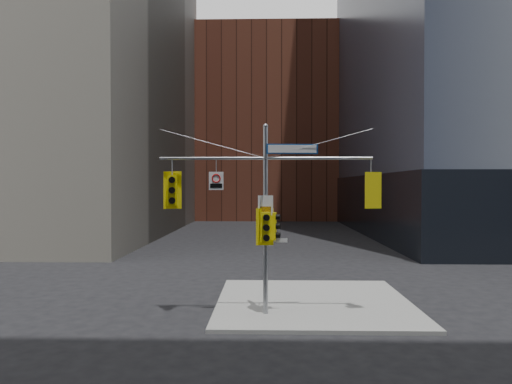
{
  "coord_description": "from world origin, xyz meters",
  "views": [
    {
      "loc": [
        0.05,
        -15.13,
        4.97
      ],
      "look_at": [
        -0.36,
        2.0,
        4.73
      ],
      "focal_mm": 32.0,
      "sensor_mm": 36.0,
      "label": 1
    }
  ],
  "objects_px": {
    "regulatory_sign_arm": "(216,180)",
    "traffic_light_pole_front": "(265,227)",
    "traffic_light_east_arm": "(371,190)",
    "street_sign_blade": "(292,149)",
    "traffic_light_pole_side": "(274,226)",
    "signal_assembly": "(266,200)",
    "traffic_light_west_arm": "(172,190)"
  },
  "relations": [
    {
      "from": "traffic_light_pole_side",
      "to": "street_sign_blade",
      "type": "bearing_deg",
      "value": -79.77
    },
    {
      "from": "traffic_light_west_arm",
      "to": "street_sign_blade",
      "type": "bearing_deg",
      "value": -9.3
    },
    {
      "from": "signal_assembly",
      "to": "traffic_light_east_arm",
      "type": "relative_size",
      "value": 5.92
    },
    {
      "from": "traffic_light_pole_front",
      "to": "traffic_light_pole_side",
      "type": "bearing_deg",
      "value": 30.84
    },
    {
      "from": "signal_assembly",
      "to": "traffic_light_pole_side",
      "type": "xyz_separation_m",
      "value": [
        0.32,
        -0.0,
        -0.97
      ]
    },
    {
      "from": "street_sign_blade",
      "to": "traffic_light_west_arm",
      "type": "bearing_deg",
      "value": 174.77
    },
    {
      "from": "signal_assembly",
      "to": "regulatory_sign_arm",
      "type": "height_order",
      "value": "signal_assembly"
    },
    {
      "from": "traffic_light_west_arm",
      "to": "traffic_light_pole_front",
      "type": "height_order",
      "value": "traffic_light_west_arm"
    },
    {
      "from": "signal_assembly",
      "to": "street_sign_blade",
      "type": "relative_size",
      "value": 4.13
    },
    {
      "from": "traffic_light_pole_front",
      "to": "street_sign_blade",
      "type": "height_order",
      "value": "street_sign_blade"
    },
    {
      "from": "traffic_light_pole_side",
      "to": "traffic_light_east_arm",
      "type": "bearing_deg",
      "value": -80.07
    },
    {
      "from": "street_sign_blade",
      "to": "regulatory_sign_arm",
      "type": "relative_size",
      "value": 2.83
    },
    {
      "from": "traffic_light_pole_side",
      "to": "street_sign_blade",
      "type": "distance_m",
      "value": 2.98
    },
    {
      "from": "traffic_light_pole_front",
      "to": "regulatory_sign_arm",
      "type": "bearing_deg",
      "value": 163.85
    },
    {
      "from": "traffic_light_west_arm",
      "to": "traffic_light_pole_front",
      "type": "distance_m",
      "value": 3.79
    },
    {
      "from": "traffic_light_pole_front",
      "to": "street_sign_blade",
      "type": "distance_m",
      "value": 3.1
    },
    {
      "from": "traffic_light_pole_side",
      "to": "traffic_light_pole_front",
      "type": "height_order",
      "value": "traffic_light_pole_front"
    },
    {
      "from": "signal_assembly",
      "to": "street_sign_blade",
      "type": "height_order",
      "value": "signal_assembly"
    },
    {
      "from": "traffic_light_west_arm",
      "to": "street_sign_blade",
      "type": "xyz_separation_m",
      "value": [
        4.53,
        -0.01,
        1.55
      ]
    },
    {
      "from": "traffic_light_pole_front",
      "to": "regulatory_sign_arm",
      "type": "distance_m",
      "value": 2.56
    },
    {
      "from": "traffic_light_west_arm",
      "to": "traffic_light_east_arm",
      "type": "distance_m",
      "value": 7.47
    },
    {
      "from": "traffic_light_east_arm",
      "to": "street_sign_blade",
      "type": "bearing_deg",
      "value": -13.48
    },
    {
      "from": "traffic_light_west_arm",
      "to": "traffic_light_east_arm",
      "type": "relative_size",
      "value": 1.06
    },
    {
      "from": "signal_assembly",
      "to": "traffic_light_pole_front",
      "type": "bearing_deg",
      "value": -90.21
    },
    {
      "from": "regulatory_sign_arm",
      "to": "traffic_light_pole_front",
      "type": "bearing_deg",
      "value": -10.13
    },
    {
      "from": "traffic_light_pole_front",
      "to": "traffic_light_west_arm",
      "type": "bearing_deg",
      "value": 166.85
    },
    {
      "from": "signal_assembly",
      "to": "traffic_light_pole_front",
      "type": "distance_m",
      "value": 1.02
    },
    {
      "from": "street_sign_blade",
      "to": "signal_assembly",
      "type": "bearing_deg",
      "value": 175.1
    },
    {
      "from": "regulatory_sign_arm",
      "to": "traffic_light_pole_side",
      "type": "bearing_deg",
      "value": -2.06
    },
    {
      "from": "traffic_light_east_arm",
      "to": "regulatory_sign_arm",
      "type": "height_order",
      "value": "regulatory_sign_arm"
    },
    {
      "from": "traffic_light_west_arm",
      "to": "regulatory_sign_arm",
      "type": "height_order",
      "value": "traffic_light_west_arm"
    },
    {
      "from": "traffic_light_west_arm",
      "to": "traffic_light_pole_side",
      "type": "xyz_separation_m",
      "value": [
        3.85,
        -0.01,
        -1.35
      ]
    }
  ]
}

